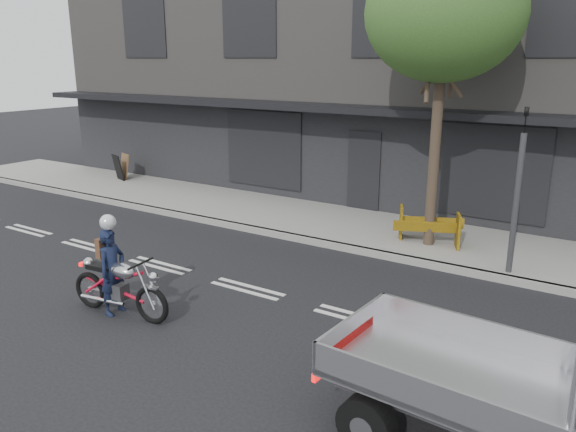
# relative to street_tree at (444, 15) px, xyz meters

# --- Properties ---
(ground) EXTENTS (80.00, 80.00, 0.00)m
(ground) POSITION_rel_street_tree_xyz_m (-2.20, -4.20, -5.28)
(ground) COLOR black
(ground) RESTS_ON ground
(sidewalk) EXTENTS (32.00, 3.20, 0.15)m
(sidewalk) POSITION_rel_street_tree_xyz_m (-2.20, 0.50, -5.20)
(sidewalk) COLOR gray
(sidewalk) RESTS_ON ground
(kerb) EXTENTS (32.00, 0.20, 0.15)m
(kerb) POSITION_rel_street_tree_xyz_m (-2.20, -1.10, -5.20)
(kerb) COLOR gray
(kerb) RESTS_ON ground
(building_main) EXTENTS (26.00, 10.00, 8.00)m
(building_main) POSITION_rel_street_tree_xyz_m (-2.20, 7.10, -1.28)
(building_main) COLOR slate
(building_main) RESTS_ON ground
(street_tree) EXTENTS (3.40, 3.40, 6.74)m
(street_tree) POSITION_rel_street_tree_xyz_m (0.00, 0.00, 0.00)
(street_tree) COLOR #382B21
(street_tree) RESTS_ON ground
(traffic_light_pole) EXTENTS (0.12, 0.12, 3.50)m
(traffic_light_pole) POSITION_rel_street_tree_xyz_m (2.00, -0.85, -3.63)
(traffic_light_pole) COLOR #2D2D30
(traffic_light_pole) RESTS_ON ground
(motorcycle) EXTENTS (2.11, 0.61, 1.09)m
(motorcycle) POSITION_rel_street_tree_xyz_m (-3.40, -6.32, -4.72)
(motorcycle) COLOR black
(motorcycle) RESTS_ON ground
(rider) EXTENTS (0.43, 0.60, 1.56)m
(rider) POSITION_rel_street_tree_xyz_m (-3.55, -6.32, -4.50)
(rider) COLOR #121933
(rider) RESTS_ON ground
(construction_barrier) EXTENTS (1.60, 1.14, 0.83)m
(construction_barrier) POSITION_rel_street_tree_xyz_m (-0.05, -0.13, -4.71)
(construction_barrier) COLOR #EEAB0C
(construction_barrier) RESTS_ON sidewalk
(sandwich_board) EXTENTS (0.67, 0.55, 0.92)m
(sandwich_board) POSITION_rel_street_tree_xyz_m (-11.82, 0.97, -4.67)
(sandwich_board) COLOR black
(sandwich_board) RESTS_ON sidewalk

